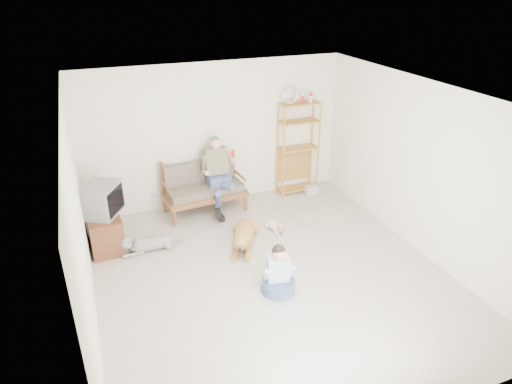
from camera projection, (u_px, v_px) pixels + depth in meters
name	position (u px, v px, depth m)	size (l,w,h in m)	color
floor	(272.00, 275.00, 6.82)	(5.50, 5.50, 0.00)	#BAB1A4
ceiling	(275.00, 96.00, 5.66)	(5.50, 5.50, 0.00)	silver
wall_back	(215.00, 135.00, 8.55)	(5.00, 5.00, 0.00)	white
wall_front	(399.00, 324.00, 3.93)	(5.00, 5.00, 0.00)	white
wall_left	(80.00, 227.00, 5.42)	(5.50, 5.50, 0.00)	white
wall_right	(421.00, 169.00, 7.06)	(5.50, 5.50, 0.00)	white
loveseat	(204.00, 186.00, 8.53)	(1.55, 0.82, 0.95)	brown
man	(219.00, 180.00, 8.35)	(0.54, 0.78, 1.26)	#505F92
etagere	(298.00, 147.00, 9.09)	(0.82, 0.36, 2.16)	#B07337
book_stack	(311.00, 190.00, 9.35)	(0.24, 0.18, 0.15)	silver
tv_stand	(104.00, 230.00, 7.43)	(0.54, 0.92, 0.60)	brown
crt_tv	(102.00, 200.00, 7.20)	(0.72, 0.77, 0.51)	slate
wall_outlet	(154.00, 196.00, 8.58)	(0.12, 0.02, 0.08)	silver
golden_retriever	(244.00, 236.00, 7.52)	(0.71, 1.26, 0.41)	#B77B3F
shaggy_dog	(147.00, 244.00, 7.38)	(1.09, 0.30, 0.32)	silver
terrier	(276.00, 227.00, 7.95)	(0.23, 0.60, 0.22)	white
child	(278.00, 275.00, 6.38)	(0.48, 0.48, 0.76)	#505F92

